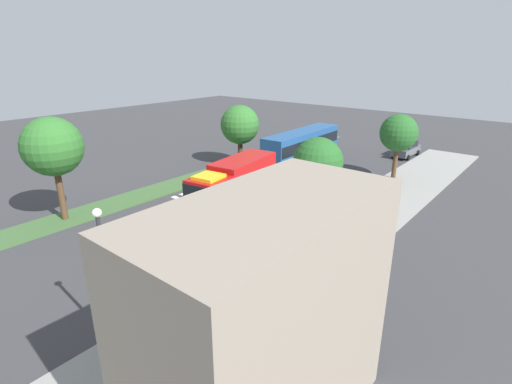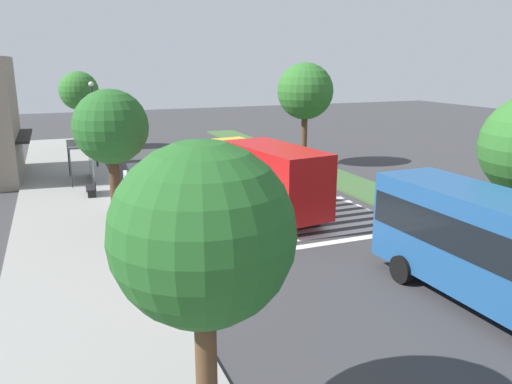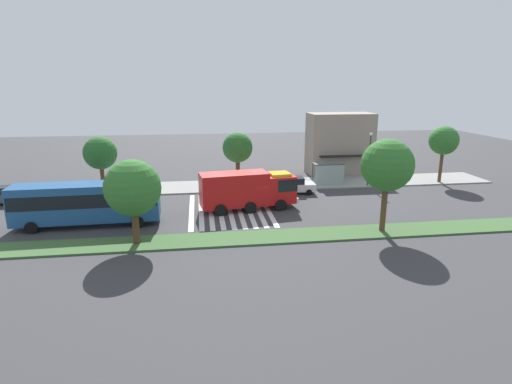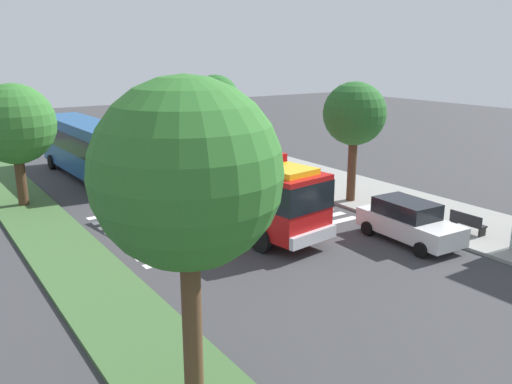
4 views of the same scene
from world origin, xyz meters
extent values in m
plane|color=#38383A|center=(0.00, 0.00, 0.00)|extent=(120.00, 120.00, 0.00)
cube|color=gray|center=(0.00, 9.04, 0.07)|extent=(60.00, 5.63, 0.14)
cube|color=#3D6033|center=(0.00, -7.72, 0.07)|extent=(60.00, 3.00, 0.14)
cube|color=silver|center=(-5.88, 0.00, 0.01)|extent=(0.45, 11.20, 0.01)
cube|color=silver|center=(-4.98, 0.00, 0.01)|extent=(0.45, 11.20, 0.01)
cube|color=silver|center=(-4.08, 0.00, 0.01)|extent=(0.45, 11.20, 0.01)
cube|color=silver|center=(-3.18, 0.00, 0.01)|extent=(0.45, 11.20, 0.01)
cube|color=silver|center=(-2.28, 0.00, 0.01)|extent=(0.45, 11.20, 0.01)
cube|color=silver|center=(-1.38, 0.00, 0.01)|extent=(0.45, 11.20, 0.01)
cube|color=silver|center=(-0.48, 0.00, 0.01)|extent=(0.45, 11.20, 0.01)
cube|color=silver|center=(0.42, 0.00, 0.01)|extent=(0.45, 11.20, 0.01)
cube|color=silver|center=(1.32, 0.00, 0.01)|extent=(0.45, 11.20, 0.01)
cube|color=#B71414|center=(2.60, 0.33, 1.86)|extent=(3.02, 2.91, 2.62)
cube|color=#B71414|center=(-1.86, -0.28, 2.10)|extent=(6.59, 3.40, 3.09)
cube|color=black|center=(3.00, 0.39, 2.38)|extent=(2.28, 2.83, 1.15)
cube|color=silver|center=(4.03, 0.53, 0.80)|extent=(0.59, 2.57, 0.50)
cube|color=yellow|center=(2.60, 0.33, 3.29)|extent=(2.12, 2.04, 0.24)
cylinder|color=black|center=(2.15, 1.56, 0.55)|extent=(1.13, 0.45, 1.10)
cylinder|color=black|center=(2.51, -0.98, 0.55)|extent=(1.13, 0.45, 1.10)
cylinder|color=black|center=(-3.59, 0.77, 0.55)|extent=(1.13, 0.45, 1.10)
cylinder|color=black|center=(-3.24, -1.77, 0.55)|extent=(1.13, 0.45, 1.10)
cylinder|color=black|center=(-0.78, 1.16, 0.55)|extent=(1.13, 0.45, 1.10)
cylinder|color=black|center=(-0.43, -1.38, 0.55)|extent=(1.13, 0.45, 1.10)
cube|color=silver|center=(5.10, 5.02, 0.72)|extent=(4.77, 2.12, 0.80)
cube|color=black|center=(4.86, 5.03, 1.46)|extent=(2.70, 1.80, 0.68)
cylinder|color=black|center=(6.69, 5.89, 0.32)|extent=(0.65, 0.25, 0.64)
cylinder|color=black|center=(6.60, 4.00, 0.32)|extent=(0.65, 0.25, 0.64)
cylinder|color=black|center=(3.60, 6.04, 0.32)|extent=(0.65, 0.25, 0.64)
cylinder|color=black|center=(3.51, 4.15, 0.32)|extent=(0.65, 0.25, 0.64)
cylinder|color=black|center=(-10.27, -3.96, 0.50)|extent=(1.01, 0.33, 1.00)
cylinder|color=black|center=(-10.35, -1.41, 0.50)|extent=(1.01, 0.33, 1.00)
cube|color=#4C4C51|center=(9.99, 8.19, 2.54)|extent=(3.50, 1.40, 0.12)
cube|color=#8C9E99|center=(9.99, 7.53, 1.34)|extent=(3.50, 0.08, 2.40)
cylinder|color=#333338|center=(8.29, 8.84, 1.34)|extent=(0.08, 0.08, 2.40)
cylinder|color=#333338|center=(11.69, 8.84, 1.34)|extent=(0.08, 0.08, 2.40)
cube|color=black|center=(5.99, 7.91, 0.55)|extent=(1.60, 0.50, 0.08)
cube|color=black|center=(5.99, 7.69, 0.82)|extent=(1.60, 0.06, 0.45)
cube|color=black|center=(5.27, 7.91, 0.33)|extent=(0.08, 0.45, 0.37)
cube|color=black|center=(6.71, 7.91, 0.33)|extent=(0.08, 0.45, 0.37)
cylinder|color=#2D2D30|center=(14.40, 6.82, 3.02)|extent=(0.16, 0.16, 5.77)
sphere|color=white|center=(14.40, 6.82, 6.09)|extent=(0.36, 0.36, 0.36)
cube|color=black|center=(13.28, 11.45, 2.80)|extent=(6.61, 0.80, 0.16)
cylinder|color=#513823|center=(-15.34, 7.22, 1.75)|extent=(0.43, 0.43, 3.22)
sphere|color=#235B23|center=(-15.34, 7.22, 4.58)|extent=(3.47, 3.47, 3.47)
cylinder|color=#47301E|center=(-0.77, 7.22, 1.91)|extent=(0.47, 0.47, 3.54)
sphere|color=#235B23|center=(-0.77, 7.22, 4.84)|extent=(3.32, 3.32, 3.32)
cylinder|color=#513823|center=(23.67, 7.22, 2.06)|extent=(0.39, 0.39, 3.84)
sphere|color=#2D6B28|center=(23.67, 7.22, 5.16)|extent=(3.39, 3.39, 3.39)
cylinder|color=#513823|center=(9.54, -7.72, 2.13)|extent=(0.45, 0.45, 3.97)
sphere|color=#2D6B28|center=(9.54, -7.72, 5.55)|extent=(4.11, 4.11, 4.11)
cylinder|color=gold|center=(-9.38, 6.72, 0.49)|extent=(0.28, 0.28, 0.70)
camera|label=1|loc=(20.85, 19.71, 11.66)|focal=27.24mm
camera|label=2|loc=(-23.77, 9.57, 7.62)|focal=35.30mm
camera|label=3|loc=(-4.96, -37.29, 11.81)|focal=28.67mm
camera|label=4|loc=(19.24, -12.53, 8.05)|focal=37.00mm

